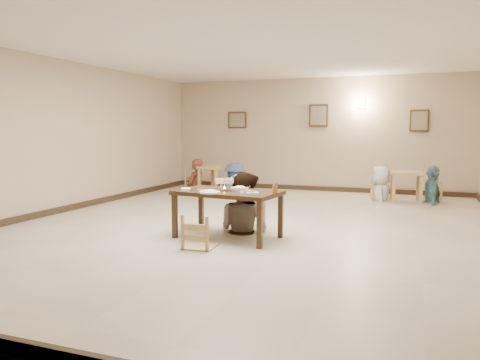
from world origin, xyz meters
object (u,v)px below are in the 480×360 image
at_px(curry_warmer, 224,181).
at_px(bg_table_right, 406,177).
at_px(main_diner, 244,172).
at_px(bg_diner_a, 195,159).
at_px(bg_table_left, 214,171).
at_px(drink_glass, 275,188).
at_px(chair_near, 199,216).
at_px(bg_diner_c, 381,166).
at_px(bg_chair_lr, 235,176).
at_px(bg_chair_rl, 381,181).
at_px(chair_far, 247,198).
at_px(bg_chair_rr, 433,184).
at_px(bg_diner_b, 235,162).
at_px(main_table, 228,196).
at_px(bg_diner_d, 433,166).
at_px(bg_chair_ll, 196,174).

distance_m(curry_warmer, bg_table_right, 5.37).
bearing_deg(main_diner, bg_diner_a, -33.59).
xyz_separation_m(curry_warmer, bg_table_left, (-2.25, 4.73, -0.32)).
bearing_deg(drink_glass, chair_near, -141.67).
relative_size(main_diner, bg_table_right, 2.52).
relative_size(bg_table_right, bg_diner_c, 0.48).
distance_m(bg_table_left, bg_diner_a, 0.65).
relative_size(bg_chair_lr, bg_chair_rl, 0.98).
distance_m(chair_far, bg_chair_rr, 5.06).
height_order(bg_diner_b, bg_diner_c, bg_diner_b).
height_order(main_table, bg_diner_d, bg_diner_d).
relative_size(curry_warmer, bg_chair_rl, 0.35).
bearing_deg(main_table, bg_diner_a, 127.92).
bearing_deg(main_table, bg_diner_b, 116.98).
xyz_separation_m(curry_warmer, bg_diner_b, (-1.68, 4.75, -0.08)).
height_order(main_table, curry_warmer, curry_warmer).
distance_m(bg_table_right, bg_chair_rr, 0.57).
xyz_separation_m(chair_near, curry_warmer, (0.09, 0.68, 0.42)).
height_order(chair_far, bg_diner_c, bg_diner_c).
height_order(chair_near, bg_diner_c, bg_diner_c).
height_order(bg_diner_c, bg_diner_d, bg_diner_d).
bearing_deg(curry_warmer, bg_chair_lr, 109.54).
xyz_separation_m(bg_table_left, bg_diner_b, (0.56, 0.01, 0.25)).
height_order(bg_chair_lr, bg_diner_c, bg_diner_c).
bearing_deg(curry_warmer, bg_diner_a, 120.55).
xyz_separation_m(drink_glass, bg_diner_b, (-2.47, 4.73, 0.00)).
bearing_deg(chair_far, bg_table_left, 123.91).
distance_m(chair_far, bg_table_right, 4.72).
distance_m(bg_diner_b, bg_diner_d, 4.73).
bearing_deg(bg_chair_rl, bg_table_right, -106.22).
relative_size(chair_far, chair_near, 1.17).
bearing_deg(bg_table_left, chair_far, -59.77).
xyz_separation_m(curry_warmer, bg_diner_d, (3.05, 4.78, -0.03)).
relative_size(main_diner, bg_chair_lr, 2.21).
xyz_separation_m(bg_table_left, bg_chair_rl, (4.19, 0.06, -0.10)).
bearing_deg(bg_chair_rr, chair_far, -33.87).
relative_size(curry_warmer, bg_chair_ll, 0.34).
height_order(drink_glass, bg_diner_c, bg_diner_c).
bearing_deg(bg_diner_c, main_table, -27.75).
distance_m(main_diner, bg_chair_lr, 4.59).
bearing_deg(chair_far, bg_chair_rl, 70.12).
bearing_deg(main_table, drink_glass, 7.41).
distance_m(bg_table_left, bg_diner_d, 5.31).
height_order(main_diner, bg_table_left, main_diner).
distance_m(chair_far, chair_near, 1.35).
distance_m(bg_chair_rl, bg_chair_rr, 1.11).
height_order(bg_chair_ll, bg_diner_b, bg_diner_b).
relative_size(bg_table_left, bg_chair_ll, 0.90).
xyz_separation_m(main_table, main_diner, (0.06, 0.54, 0.32)).
distance_m(curry_warmer, bg_diner_d, 5.67).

